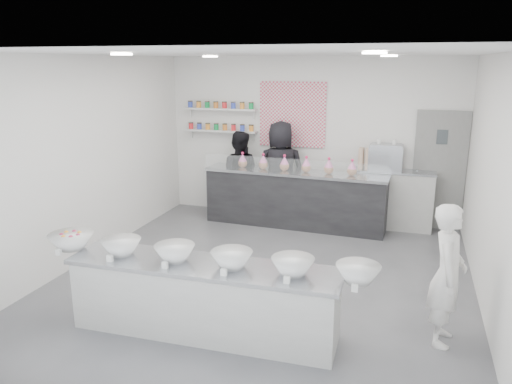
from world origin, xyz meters
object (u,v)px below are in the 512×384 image
(espresso_ledge, at_px, (392,199))
(staff_right, at_px, (280,172))
(espresso_machine, at_px, (386,158))
(prep_counter, at_px, (204,299))
(staff_left, at_px, (239,174))
(woman_prep, at_px, (447,275))
(back_bar, at_px, (295,199))

(espresso_ledge, height_order, staff_right, staff_right)
(espresso_machine, height_order, staff_right, staff_right)
(prep_counter, distance_m, staff_left, 4.33)
(prep_counter, distance_m, woman_prep, 2.58)
(espresso_ledge, xyz_separation_m, woman_prep, (0.72, -3.75, 0.24))
(espresso_ledge, distance_m, woman_prep, 3.83)
(staff_right, bearing_deg, espresso_machine, 168.46)
(back_bar, xyz_separation_m, staff_left, (-1.15, 0.26, 0.32))
(woman_prep, bearing_deg, staff_left, 49.68)
(prep_counter, xyz_separation_m, staff_right, (-0.25, 4.17, 0.53))
(back_bar, distance_m, espresso_ledge, 1.74)
(back_bar, relative_size, staff_right, 1.75)
(espresso_machine, xyz_separation_m, staff_right, (-1.86, -0.18, -0.33))
(staff_right, bearing_deg, staff_left, -17.08)
(woman_prep, bearing_deg, back_bar, 40.77)
(prep_counter, xyz_separation_m, espresso_ledge, (1.77, 4.35, 0.12))
(espresso_ledge, bearing_deg, back_bar, -165.28)
(prep_counter, height_order, staff_right, staff_right)
(espresso_ledge, height_order, espresso_machine, espresso_machine)
(woman_prep, distance_m, staff_left, 5.04)
(espresso_ledge, bearing_deg, woman_prep, -79.22)
(staff_right, bearing_deg, prep_counter, 76.36)
(back_bar, distance_m, espresso_machine, 1.76)
(back_bar, relative_size, woman_prep, 2.15)
(staff_left, relative_size, staff_right, 0.88)
(prep_counter, height_order, espresso_ledge, espresso_ledge)
(staff_left, bearing_deg, espresso_ledge, 179.76)
(back_bar, bearing_deg, staff_left, 169.56)
(prep_counter, xyz_separation_m, staff_left, (-1.07, 4.17, 0.42))
(staff_left, bearing_deg, prep_counter, 100.43)
(staff_right, bearing_deg, back_bar, 125.12)
(back_bar, xyz_separation_m, espresso_ledge, (1.68, 0.44, 0.02))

